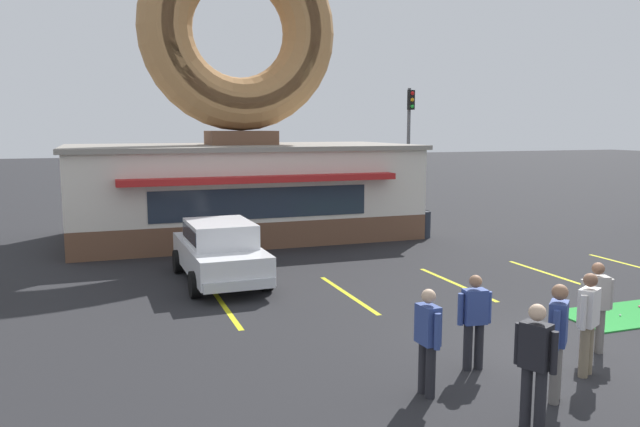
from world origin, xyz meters
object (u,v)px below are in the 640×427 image
Objects in this scene: pedestrian_blue_sweater_man at (428,337)px; pedestrian_hooded_kid at (474,318)px; pedestrian_leather_jacket_man at (535,360)px; pedestrian_clipboard_woman at (596,303)px; pedestrian_beanie_man at (558,336)px; golf_ball at (620,315)px; traffic_light_pole at (409,133)px; trash_bin at (423,224)px; car_white at (220,249)px; pedestrian_crossing_woman at (588,319)px.

pedestrian_hooded_kid is at bearing 27.32° from pedestrian_blue_sweater_man.
pedestrian_leather_jacket_man is 1.04× the size of pedestrian_clipboard_woman.
pedestrian_leather_jacket_man reaches higher than pedestrian_blue_sweater_man.
pedestrian_hooded_kid is at bearing 178.39° from pedestrian_clipboard_woman.
pedestrian_beanie_man is (1.68, -0.81, 0.08)m from pedestrian_blue_sweater_man.
pedestrian_hooded_kid is at bearing -162.92° from golf_ball.
pedestrian_blue_sweater_man is 1.02× the size of pedestrian_hooded_kid.
traffic_light_pole is at bearing 65.53° from pedestrian_hooded_kid.
pedestrian_beanie_man is 13.72m from trash_bin.
trash_bin is at bearing 26.37° from car_white.
pedestrian_blue_sweater_man is 1.86m from pedestrian_beanie_man.
pedestrian_leather_jacket_man is (-0.42, -2.04, 0.07)m from pedestrian_hooded_kid.
pedestrian_leather_jacket_man is at bearing -75.38° from car_white.
pedestrian_beanie_man reaches higher than trash_bin.
pedestrian_blue_sweater_man is 0.95× the size of pedestrian_leather_jacket_man.
car_white is 2.71× the size of pedestrian_crossing_woman.
golf_ball is 0.02× the size of pedestrian_crossing_woman.
golf_ball is at bearing 36.84° from pedestrian_crossing_woman.
golf_ball is at bearing 34.67° from pedestrian_leather_jacket_man.
pedestrian_clipboard_woman is (-2.09, -1.47, 0.86)m from golf_ball.
pedestrian_leather_jacket_man is 14.59m from trash_bin.
car_white is 2.68× the size of pedestrian_leather_jacket_man.
trash_bin is (4.89, 12.81, -0.48)m from pedestrian_beanie_man.
pedestrian_hooded_kid is 1.52m from pedestrian_beanie_man.
car_white is 2.81× the size of pedestrian_blue_sweater_man.
pedestrian_crossing_woman reaches higher than pedestrian_blue_sweater_man.
pedestrian_clipboard_woman is 1.69× the size of trash_bin.
pedestrian_leather_jacket_man reaches higher than golf_ball.
pedestrian_beanie_man reaches higher than pedestrian_clipboard_woman.
golf_ball is 10.01m from trash_bin.
traffic_light_pole reaches higher than pedestrian_beanie_man.
pedestrian_clipboard_woman is (2.87, 1.97, -0.04)m from pedestrian_leather_jacket_man.
golf_ball is 6.11m from pedestrian_leather_jacket_man.
pedestrian_clipboard_woman is (3.68, 0.56, 0.01)m from pedestrian_blue_sweater_man.
car_white is 4.71× the size of trash_bin.
car_white is 9.09m from pedestrian_clipboard_woman.
traffic_light_pole is at bearing 70.67° from pedestrian_crossing_woman.
pedestrian_leather_jacket_man is at bearing -113.23° from trash_bin.
pedestrian_hooded_kid reaches higher than car_white.
pedestrian_blue_sweater_man reaches higher than pedestrian_hooded_kid.
traffic_light_pole is (8.56, 19.93, 2.76)m from pedestrian_leather_jacket_man.
golf_ball is 2.70m from pedestrian_clipboard_woman.
traffic_light_pole reaches higher than pedestrian_crossing_woman.
pedestrian_hooded_kid is 1.64× the size of trash_bin.
pedestrian_leather_jacket_man reaches higher than pedestrian_crossing_woman.
pedestrian_clipboard_woman is at bearing -54.24° from car_white.
golf_ball is 4.83m from pedestrian_hooded_kid.
car_white is at bearing 111.34° from pedestrian_hooded_kid.
pedestrian_crossing_woman reaches higher than pedestrian_hooded_kid.
golf_ball is at bearing 34.72° from pedestrian_beanie_man.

